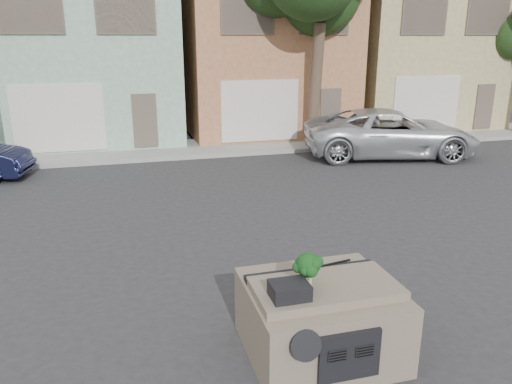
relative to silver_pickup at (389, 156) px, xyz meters
name	(u,v)px	position (x,y,z in m)	size (l,w,h in m)	color
ground_plane	(261,262)	(-7.12, -7.57, 0.00)	(120.00, 120.00, 0.00)	#303033
sidewalk	(187,149)	(-7.12, 2.93, 0.07)	(40.00, 3.00, 0.15)	gray
townhouse_mint	(88,49)	(-10.62, 6.93, 3.77)	(7.20, 8.20, 7.55)	#93BAA1
townhouse_tan	(258,48)	(-3.12, 6.93, 3.77)	(7.20, 8.20, 7.55)	#AF734C
townhouse_beige	(402,47)	(4.38, 6.93, 3.77)	(7.20, 8.20, 7.55)	tan
silver_pickup	(389,156)	(0.00, 0.00, 0.00)	(2.89, 6.27, 1.74)	silver
tree_near	(317,37)	(-2.12, 2.23, 4.25)	(4.40, 4.00, 8.50)	#1E3916
car_dashboard	(320,316)	(-7.12, -10.57, 0.56)	(2.00, 1.80, 1.12)	#716553
instrument_hump	(289,290)	(-7.70, -10.92, 1.22)	(0.48, 0.38, 0.20)	black
wiper_arm	(330,264)	(-6.84, -10.19, 1.13)	(0.70, 0.03, 0.02)	black
broccoli	(308,269)	(-7.37, -10.68, 1.35)	(0.38, 0.38, 0.47)	#0F3410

